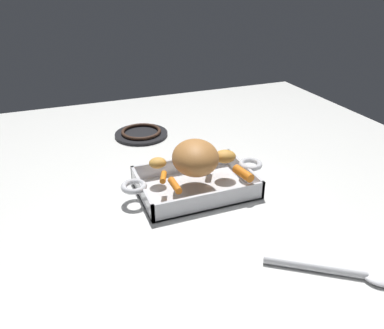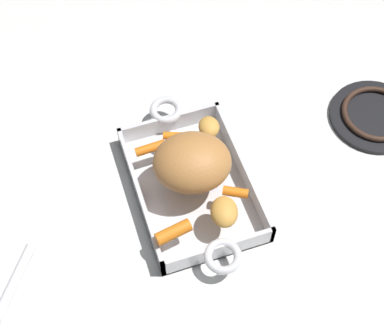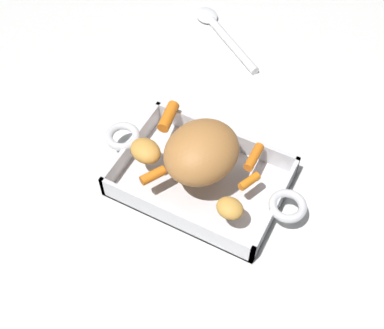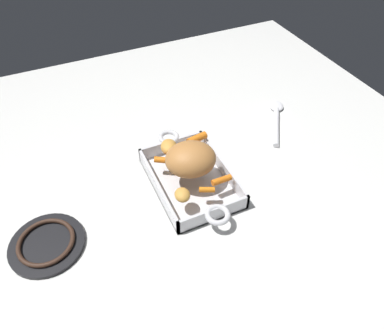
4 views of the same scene
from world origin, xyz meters
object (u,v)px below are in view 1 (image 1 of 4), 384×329
(baby_carrot_center_right, at_px, (243,173))
(potato_whole, at_px, (225,156))
(serving_spoon, at_px, (341,271))
(potato_near_roast, at_px, (158,163))
(pork_roast, at_px, (194,158))
(stove_burner_rear, at_px, (141,133))
(baby_carrot_southeast, at_px, (208,156))
(roasting_dish, at_px, (195,185))
(baby_carrot_center_left, at_px, (163,177))
(baby_carrot_southwest, at_px, (175,185))

(baby_carrot_center_right, distance_m, potato_whole, 0.10)
(baby_carrot_center_right, relative_size, serving_spoon, 0.28)
(potato_near_roast, relative_size, serving_spoon, 0.21)
(potato_whole, distance_m, serving_spoon, 0.43)
(pork_roast, distance_m, potato_near_roast, 0.11)
(potato_whole, xyz_separation_m, stove_burner_rear, (-0.14, 0.39, -0.06))
(baby_carrot_southeast, relative_size, potato_whole, 0.76)
(roasting_dish, distance_m, pork_roast, 0.08)
(potato_near_roast, distance_m, stove_burner_rear, 0.36)
(pork_roast, xyz_separation_m, baby_carrot_center_left, (-0.09, -0.01, -0.04))
(roasting_dish, xyz_separation_m, serving_spoon, (0.15, -0.40, -0.01))
(baby_carrot_center_left, relative_size, potato_whole, 0.69)
(stove_burner_rear, bearing_deg, potato_whole, -70.05)
(pork_roast, xyz_separation_m, potato_near_roast, (-0.08, 0.06, -0.03))
(baby_carrot_center_left, distance_m, serving_spoon, 0.46)
(baby_carrot_center_left, height_order, potato_whole, potato_whole)
(baby_carrot_center_left, xyz_separation_m, stove_burner_rear, (0.05, 0.42, -0.05))
(roasting_dish, height_order, baby_carrot_southwest, baby_carrot_southwest)
(stove_burner_rear, bearing_deg, roasting_dish, -84.10)
(potato_near_roast, bearing_deg, pork_roast, -37.17)
(baby_carrot_center_right, distance_m, potato_near_roast, 0.23)
(baby_carrot_southwest, relative_size, serving_spoon, 0.25)
(baby_carrot_southeast, xyz_separation_m, serving_spoon, (0.08, -0.46, -0.05))
(potato_near_roast, bearing_deg, roasting_dish, -36.40)
(baby_carrot_southeast, relative_size, serving_spoon, 0.20)
(baby_carrot_center_right, relative_size, stove_burner_rear, 0.34)
(baby_carrot_center_left, height_order, baby_carrot_southeast, baby_carrot_southeast)
(pork_roast, bearing_deg, baby_carrot_center_right, -32.73)
(baby_carrot_center_right, distance_m, serving_spoon, 0.34)
(potato_whole, bearing_deg, baby_carrot_center_right, -86.25)
(potato_whole, bearing_deg, baby_carrot_center_left, -170.36)
(baby_carrot_southeast, bearing_deg, baby_carrot_southwest, -139.81)
(baby_carrot_center_right, bearing_deg, baby_carrot_southwest, 176.49)
(serving_spoon, bearing_deg, potato_whole, 131.16)
(baby_carrot_center_left, xyz_separation_m, baby_carrot_southeast, (0.15, 0.07, 0.00))
(baby_carrot_center_right, distance_m, baby_carrot_center_left, 0.21)
(baby_carrot_center_right, height_order, stove_burner_rear, baby_carrot_center_right)
(pork_roast, height_order, potato_near_roast, pork_roast)
(potato_whole, bearing_deg, pork_roast, -165.80)
(baby_carrot_center_left, xyz_separation_m, potato_whole, (0.19, 0.03, 0.01))
(pork_roast, distance_m, baby_carrot_center_right, 0.13)
(pork_roast, height_order, stove_burner_rear, pork_roast)
(potato_near_roast, distance_m, serving_spoon, 0.52)
(stove_burner_rear, height_order, serving_spoon, stove_burner_rear)
(baby_carrot_center_right, relative_size, potato_whole, 1.05)
(baby_carrot_southwest, bearing_deg, baby_carrot_southeast, 40.19)
(stove_burner_rear, bearing_deg, serving_spoon, -76.78)
(serving_spoon, bearing_deg, baby_carrot_center_right, 132.00)
(baby_carrot_southeast, xyz_separation_m, potato_whole, (0.03, -0.04, 0.01))
(baby_carrot_southwest, bearing_deg, baby_carrot_center_left, 104.70)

